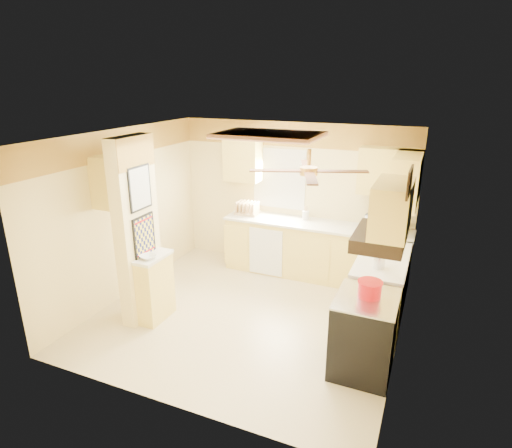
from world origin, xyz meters
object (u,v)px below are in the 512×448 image
at_px(microwave, 383,223).
at_px(dutch_oven, 370,289).
at_px(stove, 364,334).
at_px(kettle, 379,260).
at_px(bowl, 148,257).

distance_m(microwave, dutch_oven, 2.14).
height_order(stove, kettle, kettle).
bearing_deg(bowl, kettle, 17.53).
relative_size(bowl, dutch_oven, 0.75).
xyz_separation_m(microwave, bowl, (-2.67, -2.28, -0.11)).
relative_size(microwave, kettle, 2.28).
bearing_deg(dutch_oven, stove, -108.60).
xyz_separation_m(microwave, dutch_oven, (0.14, -2.13, -0.07)).
xyz_separation_m(stove, kettle, (0.01, 0.78, 0.58)).
bearing_deg(stove, microwave, 93.30).
bearing_deg(stove, bowl, -177.82).
xyz_separation_m(stove, dutch_oven, (0.01, 0.04, 0.55)).
relative_size(stove, dutch_oven, 3.38).
bearing_deg(kettle, dutch_oven, -89.75).
relative_size(microwave, bowl, 2.40).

